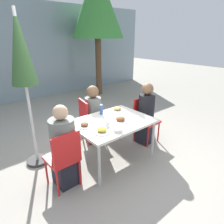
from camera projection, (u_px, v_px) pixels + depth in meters
ground_plane at (112, 159)px, 3.48m from camera, size 24.00×24.00×0.00m
building_facade at (18, 53)px, 6.12m from camera, size 10.00×0.20×3.00m
dining_table at (112, 124)px, 3.24m from camera, size 1.26×0.94×0.73m
chair_left at (64, 156)px, 2.66m from camera, size 0.41×0.41×0.87m
person_left at (64, 149)px, 2.73m from camera, size 0.34×0.34×1.20m
chair_right at (144, 117)px, 3.93m from camera, size 0.42×0.42×0.87m
person_right at (146, 115)px, 3.82m from camera, size 0.30×0.30×1.21m
chair_far at (89, 117)px, 3.89m from camera, size 0.47×0.47×0.87m
person_far at (93, 116)px, 3.87m from camera, size 0.33×0.33×1.15m
closed_umbrella at (21, 55)px, 2.76m from camera, size 0.37×0.37×2.37m
plate_0 at (117, 109)px, 3.63m from camera, size 0.25×0.25×0.07m
plate_1 at (120, 120)px, 3.19m from camera, size 0.27×0.27×0.07m
plate_2 at (102, 130)px, 2.83m from camera, size 0.26×0.26×0.07m
plate_3 at (84, 125)px, 3.00m from camera, size 0.23×0.23×0.06m
bottle at (101, 110)px, 3.44m from camera, size 0.06×0.06×0.18m
drinking_cup at (108, 124)px, 2.97m from camera, size 0.07×0.07×0.09m
salad_bowl at (118, 130)px, 2.86m from camera, size 0.14×0.14×0.05m
tree_behind_left at (97, 3)px, 6.21m from camera, size 1.70×1.70×4.01m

